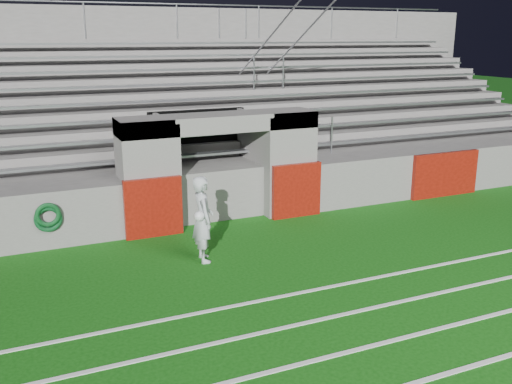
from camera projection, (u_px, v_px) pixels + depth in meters
name	position (u px, v px, depth m)	size (l,w,h in m)	color
ground	(284.00, 271.00, 10.99)	(90.00, 90.00, 0.00)	#0F4E0D
stadium_structure	(170.00, 132.00, 17.62)	(26.00, 8.48, 5.42)	#63605E
goalkeeper_with_ball	(203.00, 219.00, 11.28)	(0.47, 0.67, 1.75)	#AFB5B9
hose_coil	(48.00, 217.00, 11.81)	(0.57, 0.15, 0.65)	#0D421E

